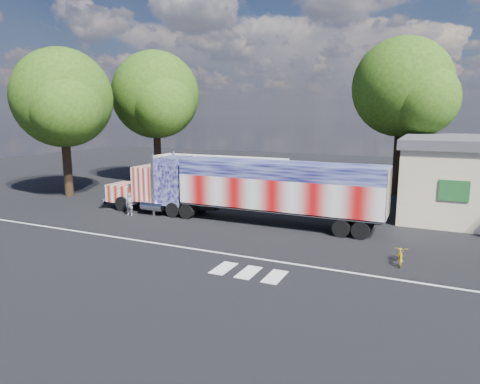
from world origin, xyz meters
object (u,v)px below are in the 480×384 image
at_px(bicycle, 401,254).
at_px(tree_nw_a, 156,95).
at_px(coach_bus, 219,176).
at_px(tree_w_a, 63,99).
at_px(semi_truck, 243,188).
at_px(woman, 130,204).
at_px(tree_ne_a, 404,88).

xyz_separation_m(bicycle, tree_nw_a, (-23.71, 14.86, 7.99)).
distance_m(coach_bus, bicycle, 18.37).
height_order(bicycle, tree_w_a, tree_w_a).
height_order(semi_truck, woman, semi_truck).
height_order(tree_w_a, tree_nw_a, tree_nw_a).
bearing_deg(woman, tree_ne_a, 33.77).
bearing_deg(tree_w_a, coach_bus, 23.82).
distance_m(bicycle, tree_ne_a, 19.61).
xyz_separation_m(coach_bus, tree_ne_a, (13.20, 6.94, 7.05)).
bearing_deg(semi_truck, tree_w_a, 174.64).
distance_m(semi_truck, tree_ne_a, 17.05).
height_order(coach_bus, bicycle, coach_bus).
bearing_deg(tree_ne_a, coach_bus, -152.26).
xyz_separation_m(tree_w_a, tree_ne_a, (24.49, 11.93, 0.86)).
bearing_deg(tree_w_a, bicycle, -12.40).
bearing_deg(woman, tree_w_a, 148.51).
bearing_deg(semi_truck, woman, -166.19).
bearing_deg(tree_nw_a, coach_bus, -24.99).
xyz_separation_m(semi_truck, tree_w_a, (-16.39, 1.54, 5.75)).
bearing_deg(bicycle, tree_w_a, 161.43).
bearing_deg(woman, semi_truck, 3.11).
bearing_deg(tree_w_a, woman, -20.79).
height_order(coach_bus, tree_nw_a, tree_nw_a).
relative_size(woman, tree_nw_a, 0.12).
distance_m(semi_truck, woman, 7.83).
distance_m(woman, bicycle, 17.42).
xyz_separation_m(woman, bicycle, (17.25, -2.37, -0.33)).
xyz_separation_m(semi_truck, tree_ne_a, (8.10, 13.47, 6.61)).
xyz_separation_m(coach_bus, woman, (-2.39, -8.37, -0.94)).
height_order(semi_truck, bicycle, semi_truck).
height_order(semi_truck, coach_bus, semi_truck).
bearing_deg(semi_truck, coach_bus, 127.98).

